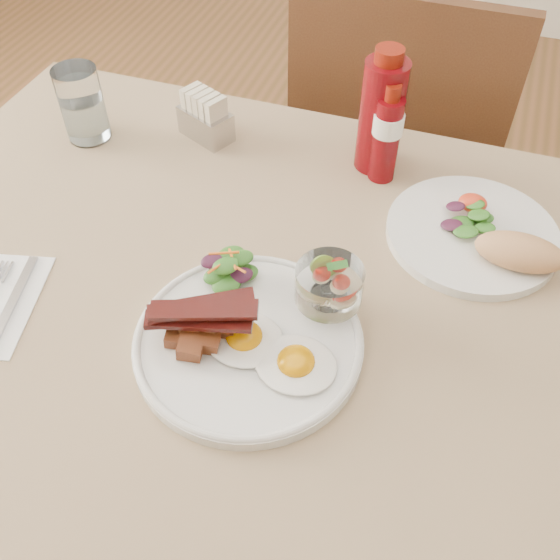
{
  "coord_description": "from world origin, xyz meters",
  "views": [
    {
      "loc": [
        0.13,
        -0.49,
        1.37
      ],
      "look_at": [
        -0.03,
        -0.02,
        0.82
      ],
      "focal_mm": 40.0,
      "sensor_mm": 36.0,
      "label": 1
    }
  ],
  "objects_px": {
    "main_plate": "(248,342)",
    "hot_sauce_bottle": "(387,135)",
    "sugar_caddy": "(205,118)",
    "table": "(308,351)",
    "chair_far": "(394,157)",
    "water_glass": "(83,108)",
    "ketchup_bottle": "(381,114)",
    "second_plate": "(483,236)",
    "fruit_cup": "(329,285)"
  },
  "relations": [
    {
      "from": "fruit_cup",
      "to": "hot_sauce_bottle",
      "type": "bearing_deg",
      "value": 89.71
    },
    {
      "from": "fruit_cup",
      "to": "sugar_caddy",
      "type": "relative_size",
      "value": 0.82
    },
    {
      "from": "sugar_caddy",
      "to": "hot_sauce_bottle",
      "type": "bearing_deg",
      "value": 22.75
    },
    {
      "from": "main_plate",
      "to": "second_plate",
      "type": "relative_size",
      "value": 1.13
    },
    {
      "from": "chair_far",
      "to": "sugar_caddy",
      "type": "xyz_separation_m",
      "value": [
        -0.28,
        -0.36,
        0.26
      ]
    },
    {
      "from": "fruit_cup",
      "to": "second_plate",
      "type": "distance_m",
      "value": 0.27
    },
    {
      "from": "second_plate",
      "to": "chair_far",
      "type": "bearing_deg",
      "value": 112.35
    },
    {
      "from": "chair_far",
      "to": "ketchup_bottle",
      "type": "relative_size",
      "value": 4.69
    },
    {
      "from": "main_plate",
      "to": "sugar_caddy",
      "type": "bearing_deg",
      "value": 120.01
    },
    {
      "from": "table",
      "to": "sugar_caddy",
      "type": "xyz_separation_m",
      "value": [
        -0.28,
        0.31,
        0.12
      ]
    },
    {
      "from": "table",
      "to": "second_plate",
      "type": "relative_size",
      "value": 5.36
    },
    {
      "from": "ketchup_bottle",
      "to": "water_glass",
      "type": "xyz_separation_m",
      "value": [
        -0.47,
        -0.08,
        -0.04
      ]
    },
    {
      "from": "ketchup_bottle",
      "to": "sugar_caddy",
      "type": "height_order",
      "value": "ketchup_bottle"
    },
    {
      "from": "hot_sauce_bottle",
      "to": "main_plate",
      "type": "bearing_deg",
      "value": -101.81
    },
    {
      "from": "second_plate",
      "to": "hot_sauce_bottle",
      "type": "relative_size",
      "value": 1.54
    },
    {
      "from": "chair_far",
      "to": "table",
      "type": "bearing_deg",
      "value": -90.0
    },
    {
      "from": "ketchup_bottle",
      "to": "water_glass",
      "type": "relative_size",
      "value": 1.61
    },
    {
      "from": "fruit_cup",
      "to": "table",
      "type": "bearing_deg",
      "value": 168.61
    },
    {
      "from": "hot_sauce_bottle",
      "to": "water_glass",
      "type": "distance_m",
      "value": 0.49
    },
    {
      "from": "fruit_cup",
      "to": "ketchup_bottle",
      "type": "height_order",
      "value": "ketchup_bottle"
    },
    {
      "from": "table",
      "to": "sugar_caddy",
      "type": "height_order",
      "value": "sugar_caddy"
    },
    {
      "from": "ketchup_bottle",
      "to": "hot_sauce_bottle",
      "type": "xyz_separation_m",
      "value": [
        0.02,
        -0.03,
        -0.02
      ]
    },
    {
      "from": "main_plate",
      "to": "hot_sauce_bottle",
      "type": "distance_m",
      "value": 0.39
    },
    {
      "from": "fruit_cup",
      "to": "hot_sauce_bottle",
      "type": "height_order",
      "value": "hot_sauce_bottle"
    },
    {
      "from": "water_glass",
      "to": "table",
      "type": "bearing_deg",
      "value": -27.64
    },
    {
      "from": "main_plate",
      "to": "hot_sauce_bottle",
      "type": "xyz_separation_m",
      "value": [
        0.08,
        0.38,
        0.07
      ]
    },
    {
      "from": "main_plate",
      "to": "sugar_caddy",
      "type": "xyz_separation_m",
      "value": [
        -0.22,
        0.39,
        0.03
      ]
    },
    {
      "from": "hot_sauce_bottle",
      "to": "sugar_caddy",
      "type": "bearing_deg",
      "value": 178.22
    },
    {
      "from": "main_plate",
      "to": "hot_sauce_bottle",
      "type": "bearing_deg",
      "value": 78.19
    },
    {
      "from": "sugar_caddy",
      "to": "table",
      "type": "bearing_deg",
      "value": -23.35
    },
    {
      "from": "chair_far",
      "to": "water_glass",
      "type": "height_order",
      "value": "chair_far"
    },
    {
      "from": "chair_far",
      "to": "main_plate",
      "type": "bearing_deg",
      "value": -94.22
    },
    {
      "from": "second_plate",
      "to": "water_glass",
      "type": "height_order",
      "value": "water_glass"
    },
    {
      "from": "table",
      "to": "hot_sauce_bottle",
      "type": "height_order",
      "value": "hot_sauce_bottle"
    },
    {
      "from": "water_glass",
      "to": "second_plate",
      "type": "bearing_deg",
      "value": -4.4
    },
    {
      "from": "chair_far",
      "to": "fruit_cup",
      "type": "relative_size",
      "value": 11.07
    },
    {
      "from": "table",
      "to": "main_plate",
      "type": "bearing_deg",
      "value": -124.63
    },
    {
      "from": "second_plate",
      "to": "sugar_caddy",
      "type": "bearing_deg",
      "value": 166.34
    },
    {
      "from": "table",
      "to": "chair_far",
      "type": "height_order",
      "value": "chair_far"
    },
    {
      "from": "sugar_caddy",
      "to": "ketchup_bottle",
      "type": "bearing_deg",
      "value": 28.14
    },
    {
      "from": "fruit_cup",
      "to": "ketchup_bottle",
      "type": "distance_m",
      "value": 0.33
    },
    {
      "from": "table",
      "to": "chair_far",
      "type": "distance_m",
      "value": 0.68
    },
    {
      "from": "second_plate",
      "to": "ketchup_bottle",
      "type": "bearing_deg",
      "value": 144.39
    },
    {
      "from": "ketchup_bottle",
      "to": "hot_sauce_bottle",
      "type": "relative_size",
      "value": 1.23
    },
    {
      "from": "water_glass",
      "to": "sugar_caddy",
      "type": "bearing_deg",
      "value": 18.76
    },
    {
      "from": "second_plate",
      "to": "hot_sauce_bottle",
      "type": "distance_m",
      "value": 0.21
    },
    {
      "from": "chair_far",
      "to": "sugar_caddy",
      "type": "height_order",
      "value": "chair_far"
    },
    {
      "from": "chair_far",
      "to": "fruit_cup",
      "type": "xyz_separation_m",
      "value": [
        0.02,
        -0.67,
        0.29
      ]
    },
    {
      "from": "fruit_cup",
      "to": "hot_sauce_bottle",
      "type": "relative_size",
      "value": 0.52
    },
    {
      "from": "sugar_caddy",
      "to": "water_glass",
      "type": "distance_m",
      "value": 0.2
    }
  ]
}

